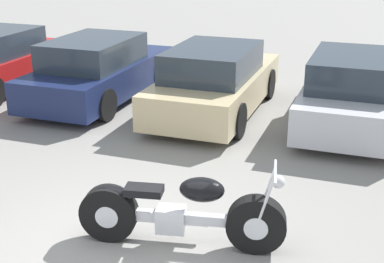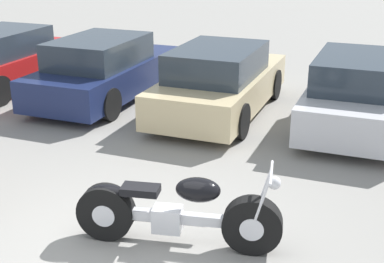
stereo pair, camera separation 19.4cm
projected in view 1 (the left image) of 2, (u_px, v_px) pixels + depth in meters
ground_plane at (120, 256)px, 6.12m from camera, size 60.00×60.00×0.00m
motorcycle at (179, 212)px, 6.21m from camera, size 2.43×0.84×1.04m
parked_car_navy at (99, 70)px, 11.65m from camera, size 1.81×4.27×1.39m
parked_car_champagne at (215, 81)px, 10.78m from camera, size 1.81×4.27×1.39m
parked_car_silver at (353, 91)px, 10.14m from camera, size 1.81×4.27×1.39m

